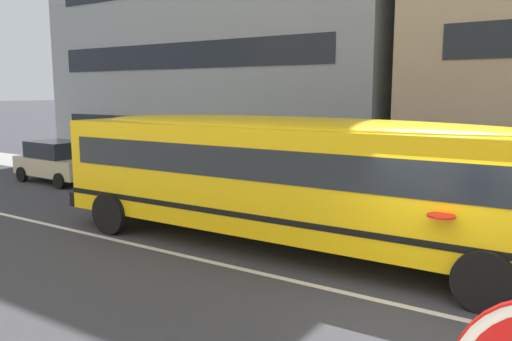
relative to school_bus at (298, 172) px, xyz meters
name	(u,v)px	position (x,y,z in m)	size (l,w,h in m)	color
ground_plane	(431,313)	(3.47, -1.74, -1.80)	(400.00, 400.00, 0.00)	#38383D
sidewalk_far	(501,221)	(3.47, 5.49, -1.80)	(120.00, 3.00, 0.01)	gray
lane_centreline	(431,312)	(3.47, -1.74, -1.80)	(110.00, 0.16, 0.01)	silver
school_bus	(298,172)	(0.00, 0.00, 0.00)	(13.61, 3.23, 3.03)	yellow
parked_car_beige_near_corner	(58,161)	(-12.34, 2.63, -0.96)	(3.98, 2.04, 1.64)	#C1B28E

